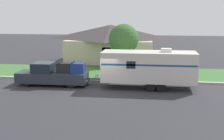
% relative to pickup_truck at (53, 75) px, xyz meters
% --- Properties ---
extents(ground_plane, '(120.00, 120.00, 0.00)m').
position_rel_pickup_truck_xyz_m(ground_plane, '(4.34, -1.53, -0.89)').
color(ground_plane, '#2D2D33').
extents(curb_strip, '(80.00, 0.30, 0.14)m').
position_rel_pickup_truck_xyz_m(curb_strip, '(4.34, 2.22, -0.82)').
color(curb_strip, beige).
rests_on(curb_strip, ground_plane).
extents(lawn_strip, '(80.00, 7.00, 0.03)m').
position_rel_pickup_truck_xyz_m(lawn_strip, '(4.34, 5.87, -0.87)').
color(lawn_strip, '#3D6B33').
rests_on(lawn_strip, ground_plane).
extents(house_across_street, '(11.02, 7.46, 4.50)m').
position_rel_pickup_truck_xyz_m(house_across_street, '(2.99, 13.43, 1.45)').
color(house_across_street, beige).
rests_on(house_across_street, ground_plane).
extents(pickup_truck, '(5.92, 2.03, 2.02)m').
position_rel_pickup_truck_xyz_m(pickup_truck, '(0.00, 0.00, 0.00)').
color(pickup_truck, black).
rests_on(pickup_truck, ground_plane).
extents(travel_trailer, '(8.54, 2.49, 3.22)m').
position_rel_pickup_truck_xyz_m(travel_trailer, '(7.93, -0.00, 0.87)').
color(travel_trailer, black).
rests_on(travel_trailer, ground_plane).
extents(mailbox, '(0.48, 0.20, 1.33)m').
position_rel_pickup_truck_xyz_m(mailbox, '(1.08, 2.93, 0.13)').
color(mailbox, brown).
rests_on(mailbox, ground_plane).
extents(tree_in_yard, '(2.78, 2.78, 4.97)m').
position_rel_pickup_truck_xyz_m(tree_in_yard, '(5.50, 4.06, 2.68)').
color(tree_in_yard, brown).
rests_on(tree_in_yard, ground_plane).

